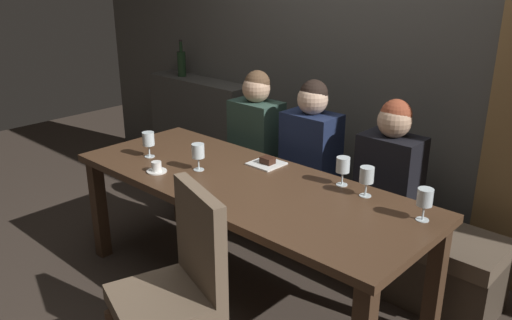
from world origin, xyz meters
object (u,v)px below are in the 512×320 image
at_px(wine_bottle_dark_red, 182,63).
at_px(banquette_bench, 315,220).
at_px(diner_redhead, 256,126).
at_px(wine_glass_far_left, 367,176).
at_px(espresso_cup, 157,168).
at_px(wine_glass_far_right, 343,166).
at_px(wine_glass_end_right, 148,139).
at_px(dessert_plate, 267,162).
at_px(dining_table, 244,195).
at_px(wine_glass_end_left, 425,199).
at_px(diner_bearded, 311,140).
at_px(wine_glass_near_right, 198,152).
at_px(chair_near_side, 179,279).
at_px(diner_far_end, 391,162).

bearing_deg(wine_bottle_dark_red, banquette_bench, -10.43).
relative_size(diner_redhead, wine_glass_far_left, 4.63).
bearing_deg(espresso_cup, wine_glass_far_right, 32.25).
relative_size(wine_bottle_dark_red, wine_glass_far_right, 1.99).
height_order(wine_glass_end_right, dessert_plate, wine_glass_end_right).
bearing_deg(dining_table, wine_glass_far_left, 24.80).
bearing_deg(wine_glass_end_left, wine_bottle_dark_red, 163.80).
relative_size(diner_bearded, wine_glass_end_right, 4.66).
relative_size(wine_glass_far_right, wine_glass_near_right, 1.00).
relative_size(dining_table, chair_near_side, 2.24).
height_order(diner_bearded, wine_glass_far_right, diner_bearded).
relative_size(dining_table, diner_redhead, 2.89).
xyz_separation_m(diner_redhead, espresso_cup, (0.05, -0.93, -0.04)).
distance_m(diner_bearded, wine_glass_end_right, 1.06).
bearing_deg(dessert_plate, wine_glass_end_left, -2.77).
relative_size(wine_glass_end_right, dessert_plate, 0.86).
height_order(banquette_bench, wine_bottle_dark_red, wine_bottle_dark_red).
bearing_deg(wine_glass_end_left, espresso_cup, -161.57).
distance_m(banquette_bench, wine_glass_far_left, 0.97).
distance_m(diner_redhead, wine_glass_far_left, 1.21).
bearing_deg(espresso_cup, wine_glass_near_right, 49.99).
distance_m(diner_bearded, wine_glass_far_right, 0.60).
bearing_deg(espresso_cup, diner_bearded, 64.67).
bearing_deg(wine_glass_near_right, wine_glass_end_right, -171.50).
distance_m(banquette_bench, diner_redhead, 0.79).
bearing_deg(dessert_plate, dining_table, -74.52).
distance_m(banquette_bench, wine_bottle_dark_red, 1.99).
bearing_deg(diner_bearded, dining_table, -86.80).
relative_size(diner_far_end, wine_glass_end_left, 4.42).
relative_size(banquette_bench, chair_near_side, 2.55).
bearing_deg(wine_glass_near_right, diner_far_end, 42.50).
bearing_deg(wine_glass_near_right, diner_bearded, 69.24).
distance_m(dining_table, wine_glass_end_left, 1.02).
distance_m(wine_bottle_dark_red, wine_glass_near_right, 1.83).
xyz_separation_m(diner_far_end, espresso_cup, (-1.01, -0.97, -0.03)).
height_order(wine_glass_far_right, wine_glass_far_left, same).
xyz_separation_m(wine_glass_end_left, dessert_plate, (-1.05, 0.05, -0.10)).
xyz_separation_m(diner_bearded, wine_glass_far_left, (0.66, -0.39, 0.05)).
bearing_deg(espresso_cup, wine_glass_far_left, 26.26).
xyz_separation_m(wine_glass_far_right, espresso_cup, (-0.92, -0.58, -0.09)).
bearing_deg(banquette_bench, wine_glass_far_right, -40.11).
relative_size(wine_glass_end_left, wine_glass_near_right, 1.00).
distance_m(chair_near_side, wine_glass_near_right, 0.94).
height_order(diner_redhead, wine_glass_end_right, diner_redhead).
bearing_deg(diner_far_end, dining_table, -126.62).
height_order(diner_redhead, wine_bottle_dark_red, wine_bottle_dark_red).
bearing_deg(wine_glass_end_right, chair_near_side, -30.65).
distance_m(diner_redhead, wine_glass_end_right, 0.82).
bearing_deg(diner_far_end, wine_glass_near_right, -137.50).
bearing_deg(espresso_cup, wine_glass_end_right, 152.22).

